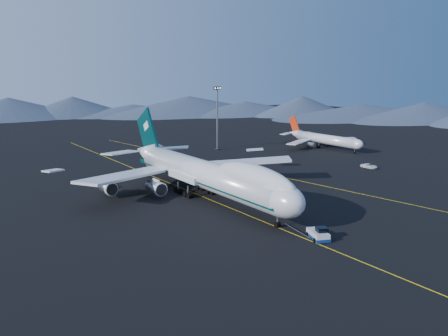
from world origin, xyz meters
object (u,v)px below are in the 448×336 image
floodlight_mast (217,118)px  second_jet (323,139)px  boeing_747 (206,174)px  service_van (369,166)px  pushback_tug (318,235)px

floodlight_mast → second_jet: bearing=-26.9°
boeing_747 → service_van: bearing=4.0°
boeing_747 → second_jet: boeing_747 is taller
service_van → floodlight_mast: floodlight_mast is taller
pushback_tug → second_jet: second_jet is taller
pushback_tug → second_jet: bearing=66.1°
second_jet → floodlight_mast: size_ratio=1.70×
second_jet → floodlight_mast: floodlight_mast is taller
boeing_747 → floodlight_mast: floodlight_mast is taller
second_jet → service_van: (-17.61, -38.18, -2.74)m
second_jet → boeing_747: bearing=-169.3°
boeing_747 → pushback_tug: 36.11m
service_van → second_jet: bearing=57.6°
boeing_747 → floodlight_mast: bearing=55.8°
second_jet → service_van: 42.14m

